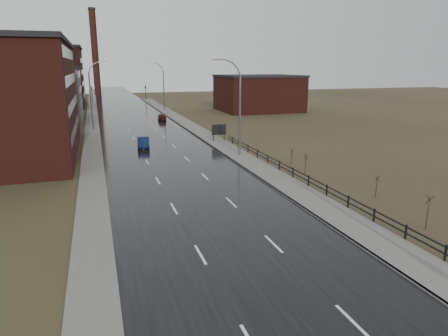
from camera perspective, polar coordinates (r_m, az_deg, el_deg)
road at (r=69.56m, az=-11.53°, el=5.37°), size 14.00×300.00×0.06m
sidewalk_right at (r=47.39m, az=2.40°, el=1.59°), size 3.20×180.00×0.18m
curb_right at (r=46.90m, az=0.66°, el=1.47°), size 0.16×180.00×0.18m
sidewalk_left at (r=69.17m, az=-18.31°, el=4.91°), size 2.40×260.00×0.12m
warehouse_mid at (r=87.17m, az=-25.11°, el=9.55°), size 16.32×20.40×10.50m
warehouse_far at (r=117.43m, az=-25.99°, el=11.59°), size 26.52×24.48×15.50m
building_right at (r=98.12m, az=4.92°, el=10.63°), size 18.36×16.32×8.50m
smokestack at (r=158.44m, az=-17.96°, el=15.49°), size 2.70×2.70×30.70m
streetlight_right_mid at (r=47.36m, az=1.94°, el=8.64°), size 3.36×0.28×11.35m
streetlight_left at (r=70.52m, az=-18.28°, el=9.82°), size 3.36×0.28×11.35m
streetlight_right_far at (r=99.75m, az=-8.78°, el=11.49°), size 3.36×0.28×11.35m
guardrail at (r=33.50m, az=15.09°, el=-3.25°), size 0.10×53.05×1.10m
shrub_c at (r=29.60m, az=27.11°, el=-5.53°), size 0.58×0.61×2.43m
shrub_d at (r=35.02m, az=20.96°, el=-2.40°), size 0.47×0.49×1.94m
shrub_e at (r=40.35m, az=11.58°, el=0.62°), size 0.53×0.56×2.22m
shrub_f at (r=44.58m, az=9.63°, el=1.71°), size 0.43×0.45×1.79m
billboard at (r=56.97m, az=-0.74°, el=5.43°), size 2.12×0.17×2.54m
traffic_light_left at (r=128.50m, az=-18.40°, el=10.99°), size 0.58×2.73×5.30m
traffic_light_right at (r=129.42m, az=-11.17°, el=11.46°), size 0.58×2.73×5.30m
car_near at (r=53.78m, az=-11.44°, el=3.53°), size 1.98×4.45×1.42m
car_far at (r=81.23m, az=-8.85°, el=7.21°), size 2.08×4.17×1.36m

